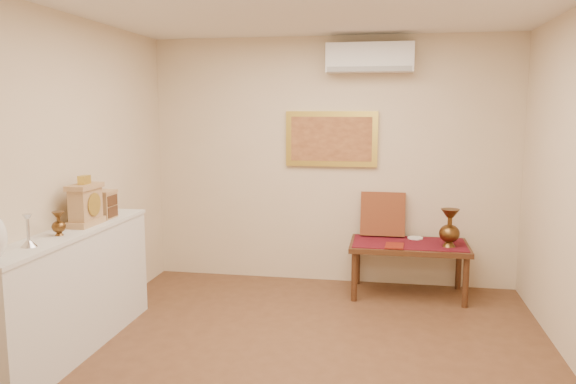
% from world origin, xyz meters
% --- Properties ---
extents(floor, '(4.50, 4.50, 0.00)m').
position_xyz_m(floor, '(0.00, 0.00, 0.00)').
color(floor, brown).
rests_on(floor, ground).
extents(wall_back, '(4.00, 0.02, 2.70)m').
position_xyz_m(wall_back, '(0.00, 2.25, 1.35)').
color(wall_back, beige).
rests_on(wall_back, ground).
extents(wall_front, '(4.00, 0.02, 2.70)m').
position_xyz_m(wall_front, '(0.00, -2.25, 1.35)').
color(wall_front, beige).
rests_on(wall_front, ground).
extents(wall_left, '(0.02, 4.50, 2.70)m').
position_xyz_m(wall_left, '(-2.00, 0.00, 1.35)').
color(wall_left, beige).
rests_on(wall_left, ground).
extents(candlestick, '(0.11, 0.11, 0.23)m').
position_xyz_m(candlestick, '(-1.81, -0.50, 1.09)').
color(candlestick, silver).
rests_on(candlestick, display_ledge).
extents(brass_urn_small, '(0.10, 0.10, 0.23)m').
position_xyz_m(brass_urn_small, '(-1.81, -0.14, 1.10)').
color(brass_urn_small, brown).
rests_on(brass_urn_small, display_ledge).
extents(table_cloth, '(1.14, 0.59, 0.01)m').
position_xyz_m(table_cloth, '(0.85, 1.88, 0.55)').
color(table_cloth, maroon).
rests_on(table_cloth, low_table).
extents(brass_urn_tall, '(0.21, 0.21, 0.46)m').
position_xyz_m(brass_urn_tall, '(1.24, 1.78, 0.79)').
color(brass_urn_tall, brown).
rests_on(brass_urn_tall, table_cloth).
extents(plate, '(0.16, 0.16, 0.01)m').
position_xyz_m(plate, '(0.92, 2.08, 0.56)').
color(plate, white).
rests_on(plate, table_cloth).
extents(menu, '(0.20, 0.26, 0.01)m').
position_xyz_m(menu, '(0.70, 1.69, 0.56)').
color(menu, maroon).
rests_on(menu, table_cloth).
extents(cushion, '(0.47, 0.20, 0.49)m').
position_xyz_m(cushion, '(0.57, 2.16, 0.80)').
color(cushion, '#5B1312').
rests_on(cushion, table_cloth).
extents(display_ledge, '(0.37, 2.02, 0.98)m').
position_xyz_m(display_ledge, '(-1.82, 0.00, 0.49)').
color(display_ledge, silver).
rests_on(display_ledge, floor).
extents(mantel_clock, '(0.17, 0.36, 0.41)m').
position_xyz_m(mantel_clock, '(-1.80, 0.24, 1.15)').
color(mantel_clock, tan).
rests_on(mantel_clock, display_ledge).
extents(wooden_chest, '(0.16, 0.21, 0.24)m').
position_xyz_m(wooden_chest, '(-1.80, 0.54, 1.10)').
color(wooden_chest, tan).
rests_on(wooden_chest, display_ledge).
extents(low_table, '(1.20, 0.70, 0.55)m').
position_xyz_m(low_table, '(0.85, 1.88, 0.48)').
color(low_table, '#4B2916').
rests_on(low_table, floor).
extents(painting, '(1.00, 0.06, 0.60)m').
position_xyz_m(painting, '(0.00, 2.22, 1.60)').
color(painting, gold).
rests_on(painting, wall_back).
extents(ac_unit, '(0.90, 0.25, 0.30)m').
position_xyz_m(ac_unit, '(0.40, 2.12, 2.45)').
color(ac_unit, silver).
rests_on(ac_unit, wall_back).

